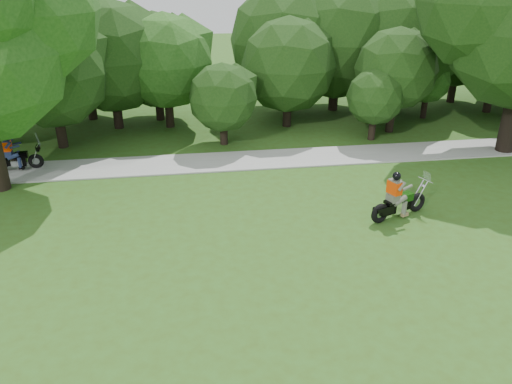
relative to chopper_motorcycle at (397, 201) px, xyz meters
name	(u,v)px	position (x,y,z in m)	size (l,w,h in m)	color
ground	(319,260)	(-3.16, -2.15, -0.62)	(100.00, 100.00, 0.00)	#324F16
walkway	(271,159)	(-3.16, 5.85, -0.59)	(60.00, 2.20, 0.06)	gray
tree_line	(272,49)	(-1.99, 12.50, 2.95)	(40.13, 11.68, 7.35)	black
chopper_motorcycle	(397,201)	(0.00, 0.00, 0.00)	(2.27, 1.21, 1.67)	black
touring_motorcycle	(14,157)	(-13.61, 6.10, -0.01)	(1.98, 0.67, 1.51)	black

